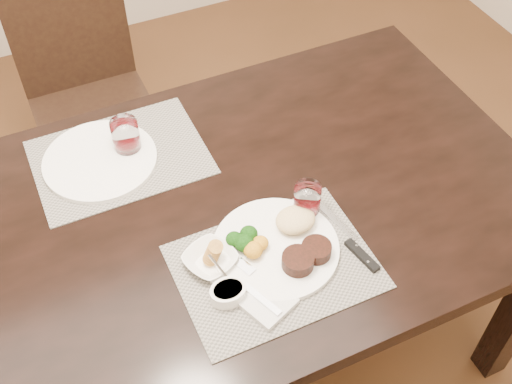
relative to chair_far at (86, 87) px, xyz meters
name	(u,v)px	position (x,y,z in m)	size (l,w,h in m)	color
ground_plane	(188,365)	(0.00, -0.93, -0.50)	(4.50, 4.50, 0.00)	#412814
dining_table	(167,246)	(0.00, -0.93, 0.16)	(2.00, 1.00, 0.75)	black
chair_far	(86,87)	(0.00, 0.00, 0.00)	(0.42, 0.42, 0.90)	black
placemat_near	(275,267)	(0.20, -1.16, 0.25)	(0.46, 0.34, 0.00)	slate
placemat_far	(120,157)	(-0.03, -0.65, 0.25)	(0.46, 0.34, 0.00)	slate
dinner_plate	(282,244)	(0.24, -1.12, 0.27)	(0.31, 0.31, 0.05)	white
napkin_fork	(254,291)	(0.12, -1.21, 0.26)	(0.16, 0.21, 0.02)	silver
steak_knife	(356,247)	(0.40, -1.19, 0.26)	(0.05, 0.25, 0.01)	silver
cracker_bowl	(210,259)	(0.06, -1.09, 0.27)	(0.15, 0.15, 0.05)	white
sauce_ramekin	(228,292)	(0.07, -1.19, 0.27)	(0.09, 0.13, 0.07)	white
wine_glass_near	(307,202)	(0.34, -1.04, 0.29)	(0.07, 0.07, 0.09)	white
far_plate	(100,160)	(-0.08, -0.65, 0.26)	(0.31, 0.31, 0.01)	white
wine_glass_far	(126,138)	(0.00, -0.64, 0.30)	(0.07, 0.07, 0.10)	white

